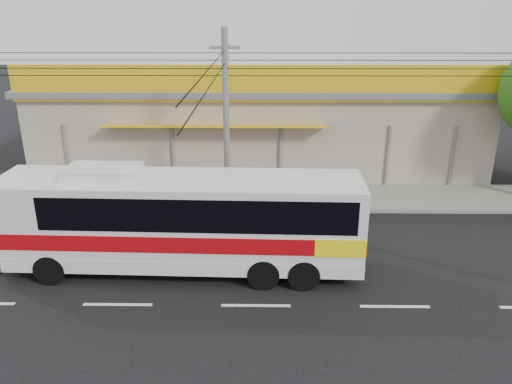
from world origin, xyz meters
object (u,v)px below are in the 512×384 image
motorbike_red (54,194)px  utility_pole (225,63)px  coach_bus (187,217)px  motorbike_dark (116,183)px

motorbike_red → utility_pole: 9.28m
coach_bus → motorbike_dark: 7.69m
motorbike_dark → utility_pole: 7.62m
motorbike_red → motorbike_dark: motorbike_dark is taller
coach_bus → motorbike_red: 8.47m
motorbike_dark → utility_pole: utility_pole is taller
motorbike_dark → coach_bus: bearing=-132.5°
motorbike_red → motorbike_dark: 2.58m
coach_bus → utility_pole: 6.33m
motorbike_red → utility_pole: (7.45, -0.71, 5.49)m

